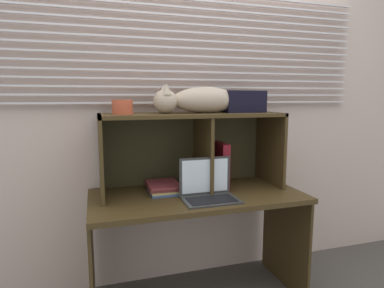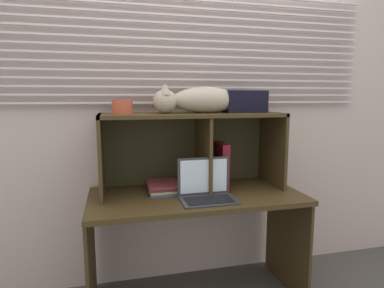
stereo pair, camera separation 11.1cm
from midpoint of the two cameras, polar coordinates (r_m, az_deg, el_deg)
The scene contains 9 objects.
back_panel_with_blinds at distance 2.26m, azimuth -3.20°, elevation 7.34°, with size 4.40×0.08×2.50m.
desk at distance 2.06m, azimuth -0.70°, elevation -12.56°, with size 1.29×0.62×0.71m.
hutch_shelf_unit at distance 2.08m, azimuth -1.54°, elevation 1.19°, with size 1.14×0.38×0.49m.
cat at distance 2.04m, azimuth -0.24°, elevation 7.72°, with size 0.75×0.18×0.18m.
laptop at distance 1.90m, azimuth 1.23°, elevation -8.12°, with size 0.32×0.21×0.24m.
binder_upright at distance 2.14m, azimuth 3.49°, elevation -3.70°, with size 0.05×0.22×0.30m, color maroon.
book_stack at distance 2.07m, azimuth -6.64°, elevation -7.59°, with size 0.20×0.26×0.06m.
small_basket at distance 1.96m, azimuth -13.79°, elevation 6.36°, with size 0.12×0.12×0.08m, color #C04D30.
storage_box at distance 2.15m, azimuth 7.58°, elevation 7.44°, with size 0.27×0.15×0.14m, color black.
Camera 1 is at (-0.59, -1.63, 1.30)m, focal length 30.20 mm.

